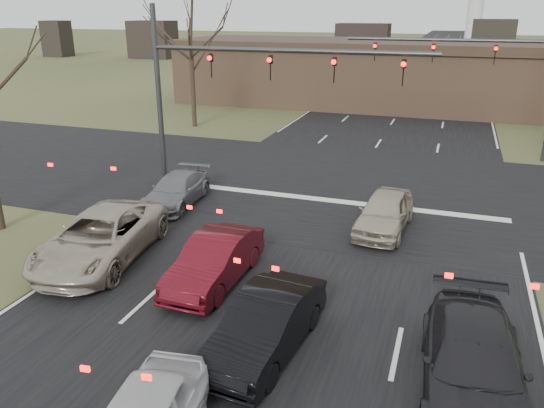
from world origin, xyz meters
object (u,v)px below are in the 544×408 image
(building, at_px, (431,75))
(car_red_ahead, at_px, (215,261))
(mast_arm_far, at_px, (500,64))
(car_charcoal_sedan, at_px, (473,364))
(mast_arm_near, at_px, (225,76))
(car_silver_suv, at_px, (101,237))
(car_silver_ahead, at_px, (385,212))
(car_grey_ahead, at_px, (177,190))
(car_black_hatch, at_px, (266,325))

(building, relative_size, car_red_ahead, 9.68)
(mast_arm_far, distance_m, car_charcoal_sedan, 21.36)
(mast_arm_near, relative_size, car_red_ahead, 2.77)
(building, height_order, car_silver_suv, building)
(building, relative_size, car_silver_ahead, 9.97)
(car_silver_suv, relative_size, car_grey_ahead, 1.33)
(car_silver_suv, height_order, car_charcoal_sedan, car_silver_suv)
(building, relative_size, car_black_hatch, 9.66)
(car_black_hatch, bearing_deg, car_silver_suv, 162.22)
(car_silver_suv, xyz_separation_m, car_grey_ahead, (-0.24, 5.50, -0.17))
(car_silver_suv, distance_m, car_charcoal_sedan, 11.77)
(mast_arm_near, height_order, car_charcoal_sedan, mast_arm_near)
(mast_arm_near, height_order, car_red_ahead, mast_arm_near)
(car_black_hatch, height_order, car_charcoal_sedan, car_charcoal_sedan)
(car_grey_ahead, distance_m, car_red_ahead, 7.21)
(mast_arm_near, distance_m, car_silver_ahead, 8.92)
(building, distance_m, car_red_ahead, 33.49)
(mast_arm_near, bearing_deg, car_red_ahead, -69.07)
(mast_arm_near, relative_size, mast_arm_far, 1.09)
(car_charcoal_sedan, xyz_separation_m, car_silver_ahead, (-2.99, 8.41, -0.03))
(mast_arm_far, relative_size, car_silver_ahead, 2.61)
(car_grey_ahead, bearing_deg, building, 68.19)
(car_silver_suv, distance_m, car_silver_ahead, 10.04)
(car_silver_suv, relative_size, car_black_hatch, 1.32)
(mast_arm_far, height_order, car_silver_ahead, mast_arm_far)
(mast_arm_far, relative_size, car_grey_ahead, 2.56)
(car_grey_ahead, bearing_deg, car_silver_ahead, -4.73)
(car_red_ahead, bearing_deg, building, 83.96)
(car_silver_suv, bearing_deg, building, 68.38)
(mast_arm_far, xyz_separation_m, car_silver_ahead, (-4.03, -12.49, -4.29))
(mast_arm_near, distance_m, car_silver_suv, 9.10)
(car_charcoal_sedan, bearing_deg, mast_arm_far, 84.19)
(car_charcoal_sedan, relative_size, car_grey_ahead, 1.19)
(mast_arm_near, relative_size, car_silver_suv, 2.10)
(building, distance_m, car_black_hatch, 35.98)
(mast_arm_near, relative_size, car_grey_ahead, 2.79)
(car_black_hatch, xyz_separation_m, car_grey_ahead, (-7.00, 8.42, -0.09))
(mast_arm_near, bearing_deg, car_charcoal_sedan, -46.43)
(car_silver_suv, xyz_separation_m, car_charcoal_sedan, (11.40, -2.93, -0.05))
(mast_arm_near, xyz_separation_m, car_black_hatch, (5.73, -10.90, -4.35))
(car_grey_ahead, distance_m, car_silver_ahead, 8.65)
(mast_arm_near, bearing_deg, car_silver_ahead, -18.66)
(mast_arm_far, xyz_separation_m, car_grey_ahead, (-12.68, -12.47, -4.39))
(car_silver_suv, bearing_deg, car_charcoal_sedan, -21.95)
(car_charcoal_sedan, bearing_deg, car_red_ahead, 156.49)
(mast_arm_near, distance_m, car_black_hatch, 13.06)
(mast_arm_near, height_order, mast_arm_far, same)
(car_charcoal_sedan, xyz_separation_m, car_grey_ahead, (-11.64, 8.43, -0.12))
(building, height_order, mast_arm_near, mast_arm_near)
(building, xyz_separation_m, mast_arm_far, (4.18, -15.00, 2.35))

